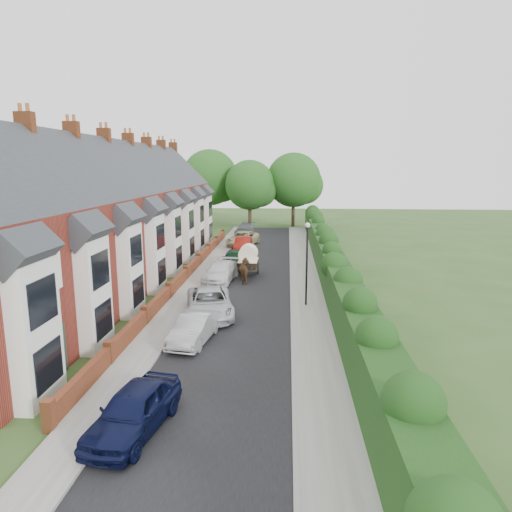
{
  "coord_description": "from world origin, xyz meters",
  "views": [
    {
      "loc": [
        2.21,
        -22.86,
        8.42
      ],
      "look_at": [
        0.03,
        8.58,
        2.2
      ],
      "focal_mm": 32.0,
      "sensor_mm": 36.0,
      "label": 1
    }
  ],
  "objects_px": {
    "car_grey": "(245,230)",
    "horse_cart": "(248,258)",
    "car_navy": "(134,410)",
    "car_silver_a": "(194,328)",
    "horse": "(246,271)",
    "lamppost": "(307,254)",
    "car_green": "(233,258)",
    "car_silver_b": "(210,303)",
    "car_beige": "(243,239)",
    "car_white": "(221,272)",
    "car_red": "(243,244)"
  },
  "relations": [
    {
      "from": "car_grey",
      "to": "horse_cart",
      "type": "bearing_deg",
      "value": -78.84
    },
    {
      "from": "car_navy",
      "to": "car_silver_a",
      "type": "height_order",
      "value": "car_navy"
    },
    {
      "from": "car_navy",
      "to": "car_grey",
      "type": "distance_m",
      "value": 42.68
    },
    {
      "from": "car_navy",
      "to": "horse",
      "type": "relative_size",
      "value": 2.15
    },
    {
      "from": "lamppost",
      "to": "car_green",
      "type": "height_order",
      "value": "lamppost"
    },
    {
      "from": "car_navy",
      "to": "car_silver_b",
      "type": "distance_m",
      "value": 11.71
    },
    {
      "from": "car_silver_b",
      "to": "car_beige",
      "type": "distance_m",
      "value": 23.44
    },
    {
      "from": "horse",
      "to": "horse_cart",
      "type": "bearing_deg",
      "value": -106.85
    },
    {
      "from": "car_beige",
      "to": "car_grey",
      "type": "height_order",
      "value": "car_beige"
    },
    {
      "from": "car_white",
      "to": "car_red",
      "type": "bearing_deg",
      "value": 94.12
    },
    {
      "from": "lamppost",
      "to": "car_silver_a",
      "type": "relative_size",
      "value": 1.24
    },
    {
      "from": "car_silver_b",
      "to": "car_navy",
      "type": "bearing_deg",
      "value": -104.88
    },
    {
      "from": "car_navy",
      "to": "car_grey",
      "type": "bearing_deg",
      "value": 100.63
    },
    {
      "from": "car_white",
      "to": "horse_cart",
      "type": "height_order",
      "value": "horse_cart"
    },
    {
      "from": "lamppost",
      "to": "car_silver_a",
      "type": "height_order",
      "value": "lamppost"
    },
    {
      "from": "car_silver_b",
      "to": "car_white",
      "type": "height_order",
      "value": "car_silver_b"
    },
    {
      "from": "car_beige",
      "to": "car_green",
      "type": "bearing_deg",
      "value": -77.62
    },
    {
      "from": "car_green",
      "to": "car_beige",
      "type": "relative_size",
      "value": 0.76
    },
    {
      "from": "car_white",
      "to": "car_green",
      "type": "distance_m",
      "value": 5.26
    },
    {
      "from": "car_green",
      "to": "horse_cart",
      "type": "relative_size",
      "value": 1.22
    },
    {
      "from": "car_red",
      "to": "horse",
      "type": "xyz_separation_m",
      "value": [
        1.39,
        -12.18,
        0.12
      ]
    },
    {
      "from": "horse_cart",
      "to": "car_green",
      "type": "bearing_deg",
      "value": 115.69
    },
    {
      "from": "car_green",
      "to": "lamppost",
      "type": "bearing_deg",
      "value": -59.22
    },
    {
      "from": "lamppost",
      "to": "car_beige",
      "type": "relative_size",
      "value": 0.94
    },
    {
      "from": "car_silver_b",
      "to": "car_grey",
      "type": "relative_size",
      "value": 1.1
    },
    {
      "from": "lamppost",
      "to": "horse_cart",
      "type": "relative_size",
      "value": 1.52
    },
    {
      "from": "car_white",
      "to": "car_red",
      "type": "height_order",
      "value": "car_red"
    },
    {
      "from": "lamppost",
      "to": "car_red",
      "type": "height_order",
      "value": "lamppost"
    },
    {
      "from": "car_red",
      "to": "car_beige",
      "type": "bearing_deg",
      "value": 95.2
    },
    {
      "from": "car_red",
      "to": "horse",
      "type": "height_order",
      "value": "horse"
    },
    {
      "from": "car_silver_b",
      "to": "car_silver_a",
      "type": "bearing_deg",
      "value": -103.67
    },
    {
      "from": "car_silver_a",
      "to": "lamppost",
      "type": "bearing_deg",
      "value": 55.56
    },
    {
      "from": "car_navy",
      "to": "horse",
      "type": "distance_m",
      "value": 19.51
    },
    {
      "from": "car_navy",
      "to": "car_silver_b",
      "type": "relative_size",
      "value": 0.81
    },
    {
      "from": "car_green",
      "to": "car_silver_b",
      "type": "bearing_deg",
      "value": -85.79
    },
    {
      "from": "car_green",
      "to": "horse_cart",
      "type": "distance_m",
      "value": 3.71
    },
    {
      "from": "car_silver_a",
      "to": "car_green",
      "type": "xyz_separation_m",
      "value": [
        -0.13,
        17.2,
        0.02
      ]
    },
    {
      "from": "car_silver_b",
      "to": "horse_cart",
      "type": "distance_m",
      "value": 10.04
    },
    {
      "from": "car_silver_a",
      "to": "horse",
      "type": "bearing_deg",
      "value": 91.33
    },
    {
      "from": "car_white",
      "to": "horse",
      "type": "height_order",
      "value": "horse"
    },
    {
      "from": "car_red",
      "to": "car_beige",
      "type": "relative_size",
      "value": 0.82
    },
    {
      "from": "car_white",
      "to": "car_green",
      "type": "height_order",
      "value": "car_white"
    },
    {
      "from": "lamppost",
      "to": "car_grey",
      "type": "height_order",
      "value": "lamppost"
    },
    {
      "from": "car_beige",
      "to": "horse_cart",
      "type": "height_order",
      "value": "horse_cart"
    },
    {
      "from": "horse",
      "to": "horse_cart",
      "type": "height_order",
      "value": "horse_cart"
    },
    {
      "from": "car_beige",
      "to": "car_red",
      "type": "bearing_deg",
      "value": -72.77
    },
    {
      "from": "car_silver_b",
      "to": "horse",
      "type": "relative_size",
      "value": 2.67
    },
    {
      "from": "car_navy",
      "to": "car_silver_b",
      "type": "height_order",
      "value": "car_silver_b"
    },
    {
      "from": "car_silver_b",
      "to": "car_grey",
      "type": "distance_m",
      "value": 30.98
    },
    {
      "from": "horse",
      "to": "car_white",
      "type": "bearing_deg",
      "value": -23.89
    }
  ]
}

